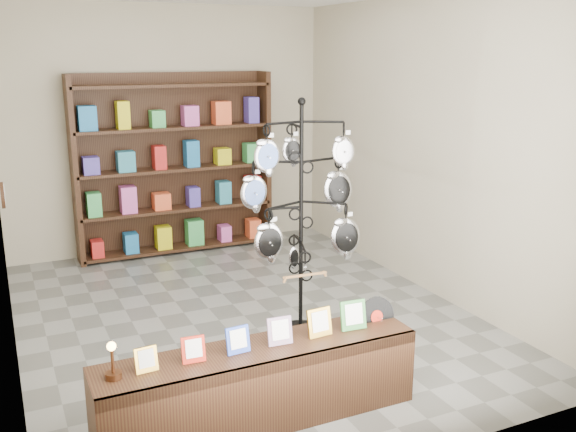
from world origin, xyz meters
name	(u,v)px	position (x,y,z in m)	size (l,w,h in m)	color
ground	(244,316)	(0.00, 0.00, 0.00)	(5.00, 5.00, 0.00)	slate
room_envelope	(240,121)	(0.00, 0.00, 1.85)	(5.00, 5.00, 5.00)	#AEA48C
display_tree	(301,202)	(0.32, -0.57, 1.20)	(1.07, 1.00, 2.08)	black
front_shelf	(260,384)	(-0.55, -1.72, 0.27)	(2.19, 0.45, 0.78)	black
back_shelving	(175,170)	(0.00, 2.30, 1.03)	(2.42, 0.36, 2.20)	black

